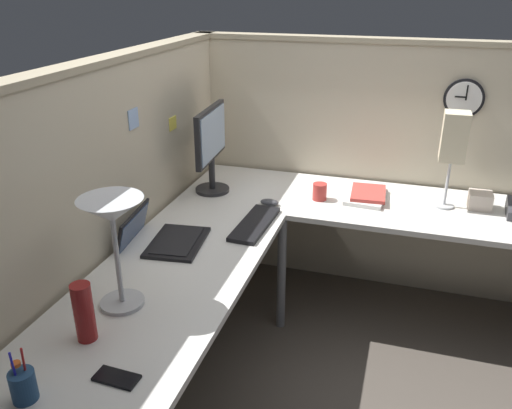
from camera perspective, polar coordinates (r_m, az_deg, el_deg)
name	(u,v)px	position (r m, az deg, el deg)	size (l,w,h in m)	color
ground_plane	(301,347)	(3.02, 4.94, -15.30)	(6.80, 6.80, 0.00)	#4C443D
cubicle_wall_back	(113,227)	(2.59, -15.39, -2.39)	(2.57, 0.12, 1.58)	beige
cubicle_wall_right	(376,168)	(3.37, 13.04, 3.94)	(0.12, 2.37, 1.58)	beige
desk	(308,262)	(2.54, 5.77, -6.34)	(2.35, 2.15, 0.73)	silver
monitor	(211,144)	(3.00, -4.94, 6.68)	(0.46, 0.20, 0.50)	#232326
laptop	(158,238)	(2.53, -10.72, -3.59)	(0.38, 0.42, 0.22)	black
keyboard	(255,224)	(2.65, -0.13, -2.13)	(0.43, 0.14, 0.02)	black
computer_mouse	(269,202)	(2.89, 1.49, 0.25)	(0.06, 0.10, 0.03)	#38383D
desk_lamp_dome	(112,219)	(1.94, -15.49, -1.59)	(0.24, 0.24, 0.44)	#B7BABF
pen_cup	(23,385)	(1.78, -24.19, -17.64)	(0.08, 0.08, 0.18)	navy
cell_phone	(117,378)	(1.78, -15.05, -17.88)	(0.07, 0.14, 0.01)	black
thermos_flask	(84,312)	(1.91, -18.37, -11.15)	(0.07, 0.07, 0.22)	maroon
book_stack	(367,196)	(3.04, 12.08, 0.97)	(0.30, 0.23, 0.04)	silver
desk_lamp_paper	(454,140)	(2.94, 20.90, 6.67)	(0.13, 0.13, 0.53)	#B7BABF
coffee_mug	(320,192)	(2.97, 7.00, 1.41)	(0.08, 0.08, 0.10)	#B2332D
tissue_box	(480,200)	(3.10, 23.37, 0.42)	(0.12, 0.12, 0.09)	beige
wall_clock	(464,98)	(3.20, 21.84, 10.77)	(0.04, 0.22, 0.22)	black
pinned_note_middle	(173,123)	(2.94, -9.12, 8.79)	(0.08, 0.00, 0.07)	#EAD84C
pinned_note_rightmost	(133,119)	(2.56, -13.30, 9.14)	(0.09, 0.00, 0.09)	#99B7E5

